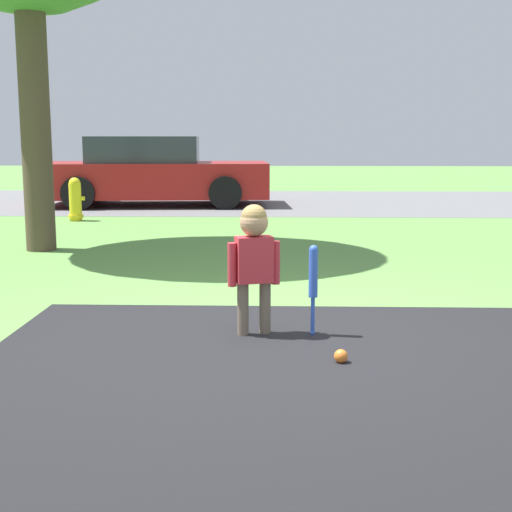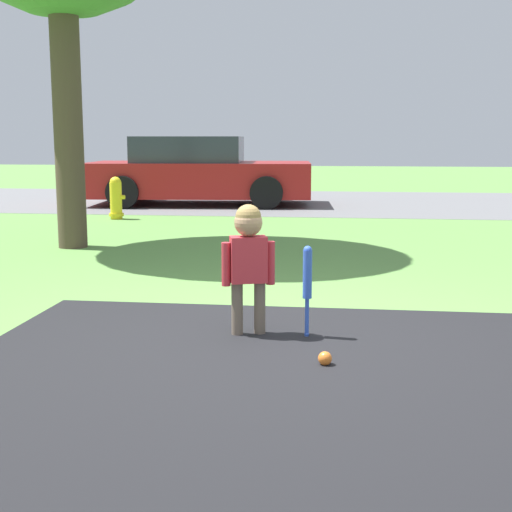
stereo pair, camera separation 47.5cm
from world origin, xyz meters
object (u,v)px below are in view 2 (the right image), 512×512
Objects in this scene: baseball_bat at (307,278)px; parked_car at (198,173)px; fire_hydrant at (116,198)px; child at (248,251)px; sports_ball at (325,358)px.

parked_car is at bearing 106.16° from baseball_bat.
parked_car reaches higher than fire_hydrant.
parked_car reaches higher than child.
sports_ball is 10.38m from parked_car.
parked_car is (-2.71, 9.37, 0.24)m from baseball_bat.
fire_hydrant reaches higher than baseball_bat.
baseball_bat is 0.14× the size of parked_car.
fire_hydrant is at bearing 117.80° from baseball_bat.
sports_ball is 0.12× the size of fire_hydrant.
baseball_bat is at bearing 103.22° from sports_ball.
sports_ball is (0.14, -0.60, -0.36)m from baseball_bat.
fire_hydrant is (-3.50, 6.64, -0.06)m from baseball_bat.
child is 7.33m from fire_hydrant.
baseball_bat is at bearing -78.62° from parked_car.
sports_ball is at bearing -78.79° from parked_car.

